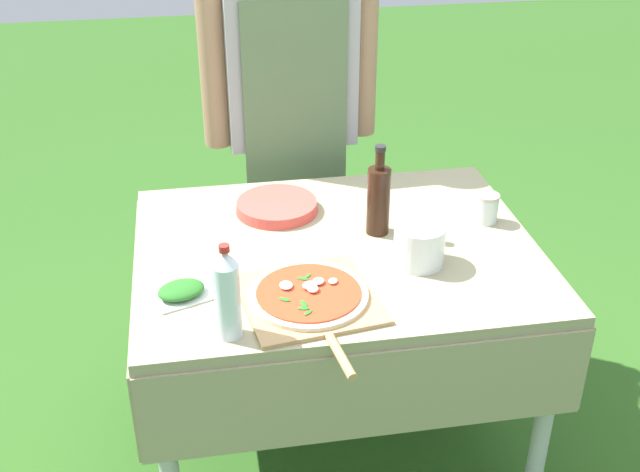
# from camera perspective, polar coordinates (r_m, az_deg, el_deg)

# --- Properties ---
(ground_plane) EXTENTS (12.00, 12.00, 0.00)m
(ground_plane) POSITION_cam_1_polar(r_m,az_deg,el_deg) (2.90, 1.04, -14.53)
(ground_plane) COLOR #2D5B1E
(prep_table) EXTENTS (1.21, 0.97, 0.80)m
(prep_table) POSITION_cam_1_polar(r_m,az_deg,el_deg) (2.46, 1.18, -2.80)
(prep_table) COLOR gray
(prep_table) RESTS_ON ground
(person_cook) EXTENTS (0.64, 0.23, 1.71)m
(person_cook) POSITION_cam_1_polar(r_m,az_deg,el_deg) (2.96, -2.11, 9.64)
(person_cook) COLOR #4C4C51
(person_cook) RESTS_ON ground
(pizza_on_peel) EXTENTS (0.40, 0.54, 0.05)m
(pizza_on_peel) POSITION_cam_1_polar(r_m,az_deg,el_deg) (2.15, -0.75, -4.40)
(pizza_on_peel) COLOR tan
(pizza_on_peel) RESTS_ON prep_table
(oil_bottle) EXTENTS (0.07, 0.07, 0.29)m
(oil_bottle) POSITION_cam_1_polar(r_m,az_deg,el_deg) (2.44, 4.18, 2.65)
(oil_bottle) COLOR black
(oil_bottle) RESTS_ON prep_table
(water_bottle) EXTENTS (0.07, 0.07, 0.26)m
(water_bottle) POSITION_cam_1_polar(r_m,az_deg,el_deg) (1.98, -6.61, -4.11)
(water_bottle) COLOR silver
(water_bottle) RESTS_ON prep_table
(herb_container) EXTENTS (0.18, 0.16, 0.04)m
(herb_container) POSITION_cam_1_polar(r_m,az_deg,el_deg) (2.20, -9.84, -3.88)
(herb_container) COLOR silver
(herb_container) RESTS_ON prep_table
(mixing_tub) EXTENTS (0.15, 0.15, 0.12)m
(mixing_tub) POSITION_cam_1_polar(r_m,az_deg,el_deg) (2.31, 7.07, -0.61)
(mixing_tub) COLOR silver
(mixing_tub) RESTS_ON prep_table
(plate_stack) EXTENTS (0.27, 0.27, 0.03)m
(plate_stack) POSITION_cam_1_polar(r_m,az_deg,el_deg) (2.60, -3.08, 2.13)
(plate_stack) COLOR #DB4C42
(plate_stack) RESTS_ON prep_table
(sauce_jar) EXTENTS (0.07, 0.07, 0.09)m
(sauce_jar) POSITION_cam_1_polar(r_m,az_deg,el_deg) (2.58, 11.76, 1.84)
(sauce_jar) COLOR silver
(sauce_jar) RESTS_ON prep_table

